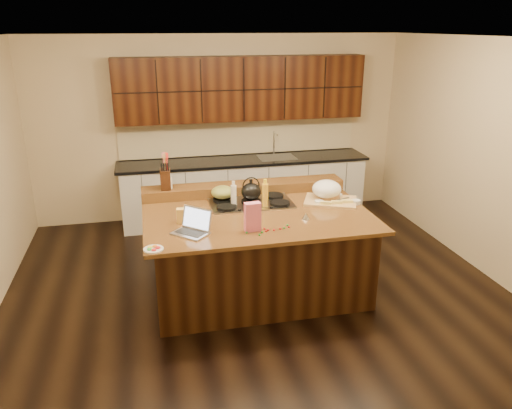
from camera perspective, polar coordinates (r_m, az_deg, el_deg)
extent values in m
cube|color=black|center=(5.72, 0.11, -9.67)|extent=(5.50, 5.00, 0.01)
cube|color=silver|center=(4.98, 0.13, 18.58)|extent=(5.50, 5.00, 0.01)
cube|color=#C7B28B|center=(7.59, -4.15, 8.68)|extent=(5.50, 0.01, 2.70)
cube|color=#C7B28B|center=(2.98, 11.07, -10.03)|extent=(5.50, 0.01, 2.70)
cube|color=#C7B28B|center=(6.38, 25.12, 4.68)|extent=(0.01, 5.00, 2.70)
cube|color=black|center=(5.52, 0.12, -5.65)|extent=(2.22, 1.42, 0.88)
cube|color=black|center=(5.34, 0.12, -1.19)|extent=(2.40, 1.60, 0.04)
cube|color=black|center=(5.95, -1.38, 1.90)|extent=(2.40, 0.30, 0.12)
cube|color=gray|center=(5.60, -0.56, 0.13)|extent=(0.92, 0.52, 0.02)
cylinder|color=black|center=(5.66, -3.81, 0.55)|extent=(0.22, 0.22, 0.03)
cylinder|color=black|center=(5.78, 2.07, 0.99)|extent=(0.22, 0.22, 0.03)
cylinder|color=black|center=(5.42, -3.37, -0.34)|extent=(0.22, 0.22, 0.03)
cylinder|color=black|center=(5.54, 2.75, 0.14)|extent=(0.22, 0.22, 0.03)
cylinder|color=black|center=(5.59, -0.57, 0.35)|extent=(0.22, 0.22, 0.03)
cube|color=silver|center=(7.55, -1.33, 1.59)|extent=(3.60, 0.62, 0.90)
cube|color=black|center=(7.41, -1.36, 5.05)|extent=(3.70, 0.66, 0.04)
cube|color=gray|center=(7.52, 2.39, 5.37)|extent=(0.55, 0.42, 0.01)
cylinder|color=gray|center=(7.64, 2.06, 7.04)|extent=(0.02, 0.02, 0.36)
cube|color=black|center=(7.36, -1.67, 13.11)|extent=(3.60, 0.34, 0.90)
cube|color=#C7B28B|center=(7.64, -1.85, 7.66)|extent=(3.60, 0.03, 0.50)
ellipsoid|color=black|center=(5.56, -0.57, 1.49)|extent=(0.26, 0.26, 0.20)
ellipsoid|color=olive|center=(5.63, -3.83, 1.41)|extent=(0.34, 0.34, 0.14)
cube|color=#B7B7BC|center=(4.84, -7.53, -3.29)|extent=(0.40, 0.39, 0.02)
cube|color=black|center=(4.84, -7.53, -3.18)|extent=(0.30, 0.29, 0.00)
cube|color=#B7B7BC|center=(4.88, -6.77, -1.58)|extent=(0.29, 0.28, 0.21)
cube|color=silver|center=(4.88, -6.81, -1.61)|extent=(0.26, 0.24, 0.18)
cylinder|color=gold|center=(5.46, 1.04, 1.04)|extent=(0.09, 0.09, 0.27)
cylinder|color=silver|center=(5.47, -2.57, 0.94)|extent=(0.08, 0.08, 0.25)
cube|color=tan|center=(5.72, 8.51, 0.41)|extent=(0.69, 0.62, 0.03)
ellipsoid|color=white|center=(5.75, 8.08, 1.76)|extent=(0.33, 0.33, 0.21)
cube|color=#EDD872|center=(5.55, 8.02, 0.16)|extent=(0.13, 0.03, 0.03)
cube|color=#EDD872|center=(5.60, 9.22, 0.26)|extent=(0.13, 0.03, 0.03)
cube|color=#EDD872|center=(5.64, 10.40, 0.35)|extent=(0.13, 0.03, 0.03)
cylinder|color=gray|center=(5.74, 9.76, 0.61)|extent=(0.22, 0.09, 0.01)
cylinder|color=white|center=(5.62, 7.21, 0.23)|extent=(0.11, 0.11, 0.04)
cylinder|color=white|center=(5.71, 11.36, 0.29)|extent=(0.13, 0.13, 0.04)
cylinder|color=white|center=(5.87, 9.34, 0.99)|extent=(0.11, 0.11, 0.04)
cylinder|color=#996B3F|center=(5.77, 8.38, 0.94)|extent=(0.29, 0.29, 0.09)
cone|color=silver|center=(5.18, 5.70, -1.31)|extent=(0.11, 0.11, 0.07)
cube|color=pink|center=(4.83, -0.39, -1.43)|extent=(0.16, 0.09, 0.29)
cylinder|color=white|center=(4.57, -11.64, -5.02)|extent=(0.21, 0.21, 0.01)
cube|color=#EBBA53|center=(5.10, -8.44, -1.27)|extent=(0.12, 0.09, 0.15)
cylinder|color=white|center=(5.81, -10.15, 2.48)|extent=(0.14, 0.14, 0.14)
cube|color=black|center=(5.80, -10.31, 2.88)|extent=(0.12, 0.19, 0.23)
ellipsoid|color=red|center=(4.91, 2.78, -2.78)|extent=(0.02, 0.02, 0.02)
ellipsoid|color=#198C26|center=(4.89, -0.20, -2.85)|extent=(0.02, 0.02, 0.02)
ellipsoid|color=red|center=(4.90, 0.97, -2.78)|extent=(0.02, 0.02, 0.02)
ellipsoid|color=#198C26|center=(4.93, 3.24, -2.69)|extent=(0.02, 0.02, 0.02)
ellipsoid|color=red|center=(4.85, 1.17, -3.05)|extent=(0.02, 0.02, 0.02)
ellipsoid|color=#198C26|center=(4.81, -1.07, -3.23)|extent=(0.02, 0.02, 0.02)
ellipsoid|color=red|center=(4.88, 1.39, -2.91)|extent=(0.02, 0.02, 0.02)
ellipsoid|color=#198C26|center=(4.76, 0.41, -3.48)|extent=(0.02, 0.02, 0.02)
ellipsoid|color=red|center=(4.89, -0.91, -2.86)|extent=(0.02, 0.02, 0.02)
ellipsoid|color=#198C26|center=(5.00, 3.62, -2.37)|extent=(0.02, 0.02, 0.02)
ellipsoid|color=red|center=(4.96, 3.79, -2.57)|extent=(0.02, 0.02, 0.02)
ellipsoid|color=#198C26|center=(4.82, 0.70, -3.18)|extent=(0.02, 0.02, 0.02)
ellipsoid|color=red|center=(4.88, 2.07, -2.93)|extent=(0.02, 0.02, 0.02)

